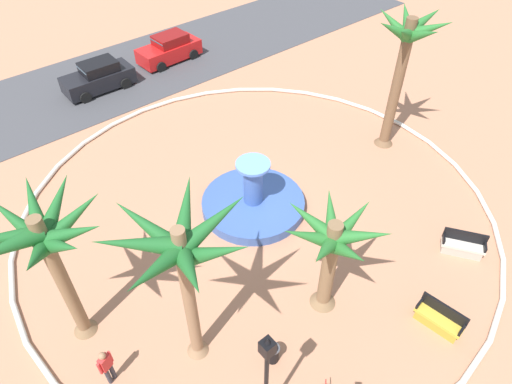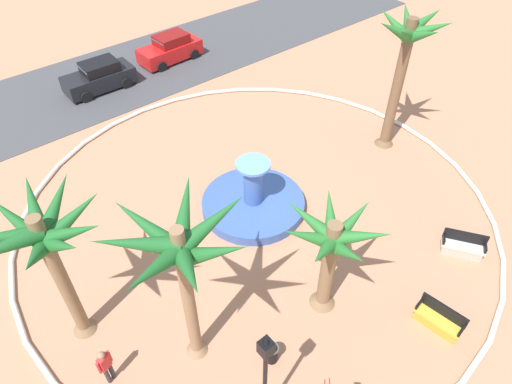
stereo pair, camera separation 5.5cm
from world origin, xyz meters
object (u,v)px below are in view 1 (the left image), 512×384
at_px(palm_tree_near_fountain, 181,256).
at_px(palm_tree_far_side, 405,53).
at_px(parked_car_leftmost, 98,77).
at_px(bench_west, 462,247).
at_px(parked_car_second, 169,49).
at_px(palm_tree_by_curb, 332,245).
at_px(palm_tree_mid_plaza, 45,243).
at_px(fountain, 253,202).
at_px(lamppost, 266,376).
at_px(person_cyclist_photo, 107,366).
at_px(bench_east, 439,320).
at_px(trash_bin, 273,353).

bearing_deg(palm_tree_near_fountain, palm_tree_far_side, 13.55).
relative_size(palm_tree_far_side, parked_car_leftmost, 1.66).
bearing_deg(bench_west, parked_car_second, 90.47).
height_order(palm_tree_by_curb, palm_tree_mid_plaza, palm_tree_mid_plaza).
relative_size(fountain, palm_tree_far_side, 0.66).
relative_size(lamppost, person_cyclist_photo, 2.76).
height_order(bench_east, bench_west, same).
xyz_separation_m(fountain, trash_bin, (-3.89, -5.70, 0.05)).
xyz_separation_m(fountain, palm_tree_near_fountain, (-5.59, -3.92, 4.48)).
relative_size(palm_tree_mid_plaza, parked_car_leftmost, 1.41).
xyz_separation_m(palm_tree_mid_plaza, parked_car_leftmost, (7.43, 14.22, -3.67)).
xyz_separation_m(palm_tree_near_fountain, person_cyclist_photo, (-2.55, 0.89, -3.93)).
xyz_separation_m(bench_east, parked_car_second, (3.29, 22.16, 0.43)).
relative_size(palm_tree_far_side, parked_car_second, 1.63).
bearing_deg(palm_tree_mid_plaza, trash_bin, -49.28).
bearing_deg(fountain, person_cyclist_photo, -159.58).
bearing_deg(lamppost, parked_car_second, 64.91).
distance_m(fountain, person_cyclist_photo, 8.70).
distance_m(palm_tree_by_curb, trash_bin, 3.89).
bearing_deg(parked_car_second, fountain, -107.93).
relative_size(palm_tree_by_curb, parked_car_leftmost, 1.06).
relative_size(palm_tree_near_fountain, palm_tree_mid_plaza, 1.07).
distance_m(palm_tree_mid_plaza, trash_bin, 7.54).
xyz_separation_m(fountain, person_cyclist_photo, (-8.14, -3.03, 0.55)).
bearing_deg(lamppost, palm_tree_by_curb, 22.26).
height_order(trash_bin, parked_car_second, parked_car_second).
relative_size(palm_tree_near_fountain, lamppost, 1.38).
bearing_deg(parked_car_leftmost, palm_tree_mid_plaza, -117.59).
bearing_deg(lamppost, bench_west, -1.05).
bearing_deg(palm_tree_far_side, parked_car_leftmost, 121.52).
height_order(palm_tree_near_fountain, parked_car_leftmost, palm_tree_near_fountain).
bearing_deg(palm_tree_far_side, lamppost, -154.70).
bearing_deg(palm_tree_near_fountain, fountain, 35.04).
height_order(fountain, palm_tree_by_curb, palm_tree_by_curb).
distance_m(palm_tree_far_side, parked_car_second, 15.42).
distance_m(palm_tree_by_curb, parked_car_leftmost, 18.70).
relative_size(palm_tree_near_fountain, palm_tree_by_curb, 1.42).
relative_size(bench_east, trash_bin, 2.26).
xyz_separation_m(palm_tree_far_side, parked_car_leftmost, (-8.58, 13.99, -4.06)).
distance_m(palm_tree_mid_plaza, bench_east, 12.54).
xyz_separation_m(fountain, parked_car_leftmost, (-0.60, 13.34, 0.44)).
distance_m(fountain, parked_car_leftmost, 13.36).
height_order(palm_tree_far_side, person_cyclist_photo, palm_tree_far_side).
bearing_deg(parked_car_leftmost, fountain, -87.43).
height_order(palm_tree_near_fountain, lamppost, palm_tree_near_fountain).
height_order(palm_tree_by_curb, lamppost, lamppost).
height_order(trash_bin, parked_car_leftmost, parked_car_leftmost).
bearing_deg(lamppost, palm_tree_mid_plaza, 115.07).
bearing_deg(person_cyclist_photo, fountain, 20.42).
distance_m(bench_west, trash_bin, 8.64).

